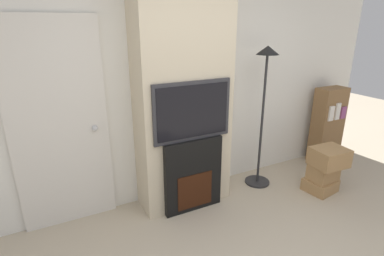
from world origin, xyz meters
The scene contains 8 objects.
wall_back centered at (0.00, 2.03, 1.35)m, with size 6.00×0.06×2.70m.
chimney_breast centered at (0.00, 1.79, 1.35)m, with size 1.01×0.41×2.70m.
fireplace centered at (0.00, 1.58, 0.41)m, with size 0.67×0.15×0.83m.
television centered at (0.00, 1.58, 1.14)m, with size 0.86×0.07×0.62m.
floor_lamp centered at (1.02, 1.69, 1.20)m, with size 0.32×0.32×1.75m.
box_stack centered at (1.60, 1.15, 0.31)m, with size 0.43×0.40×0.58m.
bookshelf centered at (2.36, 1.78, 0.56)m, with size 0.45×0.27×1.12m.
entry_door centered at (-1.23, 1.97, 1.04)m, with size 0.90×0.09×2.07m.
Camera 1 is at (-1.35, -1.02, 1.99)m, focal length 28.00 mm.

